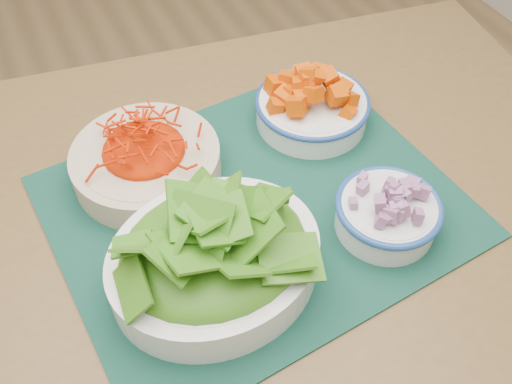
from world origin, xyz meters
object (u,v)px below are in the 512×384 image
Objects in this scene: squash_bowl at (313,102)px; onion_bowl at (388,209)px; placemat at (256,206)px; lettuce_bowl at (214,251)px; carrot_bowl at (145,157)px; table at (222,251)px.

onion_bowl is at bearing -93.47° from squash_bowl.
lettuce_bowl is (-0.10, -0.09, 0.06)m from placemat.
squash_bowl is 0.34m from lettuce_bowl.
carrot_bowl is at bearing 90.80° from lettuce_bowl.
squash_bowl is at bearing 33.92° from lettuce_bowl.
carrot_bowl is 0.79× the size of lettuce_bowl.
squash_bowl is (0.29, 0.00, 0.00)m from carrot_bowl.
squash_bowl is (0.16, 0.13, 0.04)m from placemat.
placemat is at bearing 35.77° from lettuce_bowl.
onion_bowl reaches higher than placemat.
placemat is 3.11× the size of onion_bowl.
table is 5.80× the size of carrot_bowl.
carrot_bowl is at bearing 138.46° from onion_bowl.
table is at bearing 148.91° from onion_bowl.
table is at bearing -59.96° from carrot_bowl.
onion_bowl is (-0.01, -0.24, -0.00)m from squash_bowl.
squash_bowl is 1.31× the size of onion_bowl.
lettuce_bowl is at bearing -84.01° from carrot_bowl.
table is 2.42× the size of placemat.
carrot_bowl is (-0.07, 0.12, 0.14)m from table.
table is at bearing 59.43° from lettuce_bowl.
onion_bowl is at bearing -42.51° from placemat.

